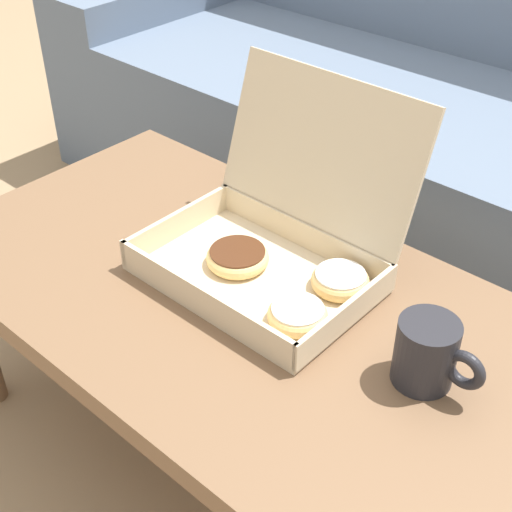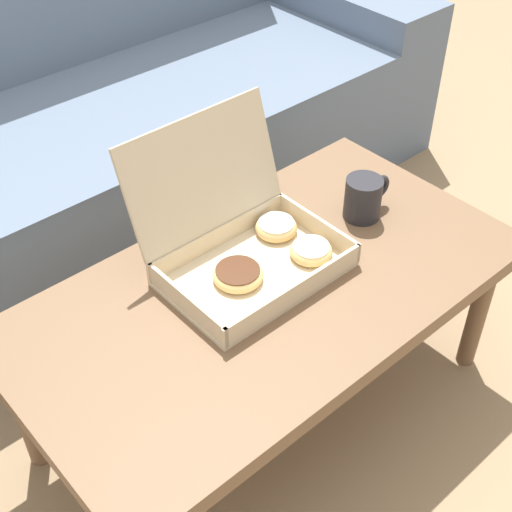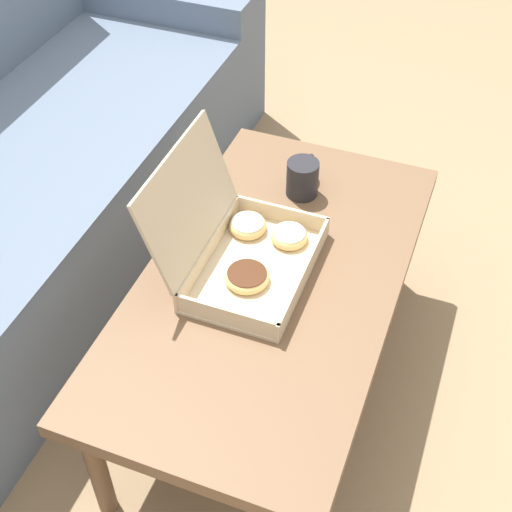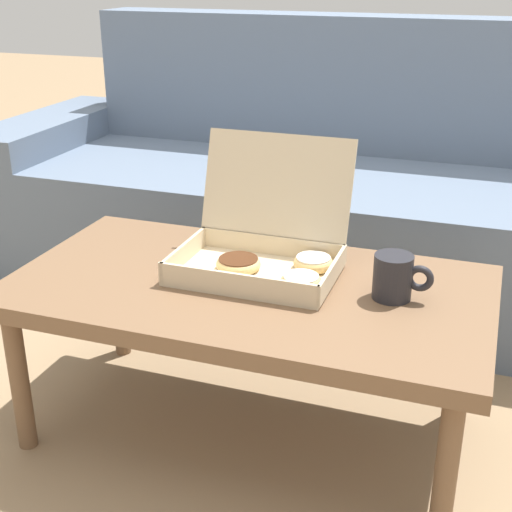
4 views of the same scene
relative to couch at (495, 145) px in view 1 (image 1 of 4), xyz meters
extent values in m
plane|color=#937756|center=(0.00, -0.81, -0.30)|extent=(12.00, 12.00, 0.00)
cube|color=slate|center=(0.00, -0.15, -0.09)|extent=(1.96, 0.61, 0.43)
cube|color=slate|center=(-1.10, -0.05, -0.03)|extent=(0.24, 0.81, 0.53)
cube|color=brown|center=(0.00, -0.92, 0.08)|extent=(1.08, 0.58, 0.04)
cylinder|color=brown|center=(-0.48, -0.69, -0.12)|extent=(0.04, 0.04, 0.36)
cube|color=beige|center=(0.00, -0.88, 0.10)|extent=(0.37, 0.25, 0.01)
cube|color=beige|center=(0.00, -1.00, 0.13)|extent=(0.37, 0.01, 0.05)
cube|color=beige|center=(0.00, -0.77, 0.13)|extent=(0.37, 0.01, 0.05)
cube|color=beige|center=(-0.18, -0.88, 0.13)|extent=(0.01, 0.25, 0.05)
cube|color=beige|center=(0.18, -0.88, 0.13)|extent=(0.01, 0.25, 0.05)
cube|color=beige|center=(0.00, -0.72, 0.27)|extent=(0.37, 0.08, 0.24)
torus|color=#E5BC75|center=(-0.04, -0.88, 0.12)|extent=(0.10, 0.10, 0.03)
cylinder|color=#472614|center=(-0.04, -0.88, 0.13)|extent=(0.09, 0.09, 0.01)
torus|color=#E5BC75|center=(0.12, -0.93, 0.12)|extent=(0.09, 0.09, 0.03)
cylinder|color=white|center=(0.12, -0.93, 0.13)|extent=(0.08, 0.08, 0.01)
torus|color=#E5BC75|center=(0.12, -0.82, 0.12)|extent=(0.09, 0.09, 0.03)
cylinder|color=white|center=(0.12, -0.82, 0.13)|extent=(0.08, 0.08, 0.01)
cylinder|color=#232328|center=(0.32, -0.89, 0.15)|extent=(0.08, 0.08, 0.10)
torus|color=#232328|center=(0.37, -0.89, 0.15)|extent=(0.06, 0.02, 0.06)
camera|label=1|loc=(0.61, -1.56, 0.81)|focal=50.00mm
camera|label=2|loc=(-0.73, -1.71, 1.10)|focal=50.00mm
camera|label=3|loc=(-1.09, -1.30, 1.30)|focal=50.00mm
camera|label=4|loc=(0.50, -2.29, 0.78)|focal=50.00mm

